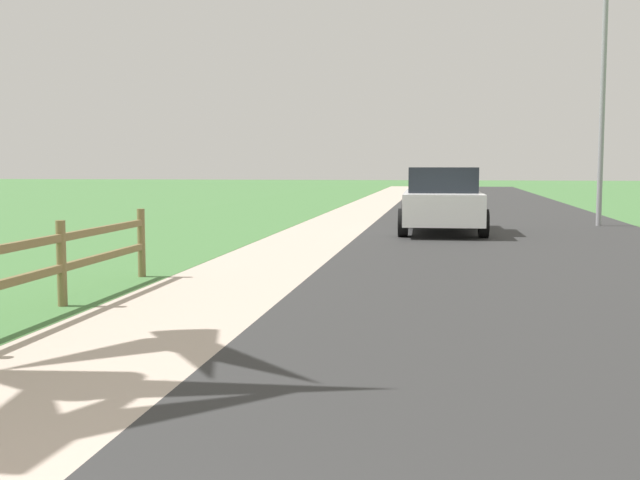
{
  "coord_description": "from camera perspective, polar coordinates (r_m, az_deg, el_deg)",
  "views": [
    {
      "loc": [
        1.92,
        -0.82,
        1.62
      ],
      "look_at": [
        0.59,
        7.78,
        0.8
      ],
      "focal_mm": 44.8,
      "sensor_mm": 36.0,
      "label": 1
    }
  ],
  "objects": [
    {
      "name": "street_lamp",
      "position": [
        22.65,
        19.85,
        11.31
      ],
      "size": [
        1.17,
        0.2,
        6.94
      ],
      "color": "gray",
      "rests_on": "ground"
    },
    {
      "name": "grass_verge",
      "position": [
        28.6,
        -4.19,
        2.13
      ],
      "size": [
        5.0,
        66.0,
        0.0
      ],
      "primitive_type": "cube",
      "color": "#46783E",
      "rests_on": "ground"
    },
    {
      "name": "ground_plane",
      "position": [
        25.94,
        4.54,
        1.78
      ],
      "size": [
        120.0,
        120.0,
        0.0
      ],
      "primitive_type": "plane",
      "color": "#46783E"
    },
    {
      "name": "curb_concrete",
      "position": [
        28.3,
        -1.23,
        2.1
      ],
      "size": [
        6.0,
        66.0,
        0.01
      ],
      "primitive_type": "cube",
      "color": "#C0AD9C",
      "rests_on": "ground"
    },
    {
      "name": "parked_suv_white",
      "position": [
        19.45,
        8.73,
        2.83
      ],
      "size": [
        2.08,
        4.46,
        1.57
      ],
      "color": "white",
      "rests_on": "ground"
    },
    {
      "name": "road_asphalt",
      "position": [
        27.91,
        12.03,
        1.94
      ],
      "size": [
        7.0,
        66.0,
        0.01
      ],
      "primitive_type": "cube",
      "color": "#2F2F2F",
      "rests_on": "ground"
    }
  ]
}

